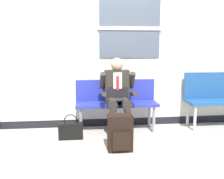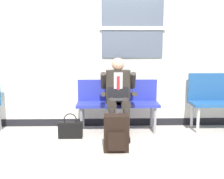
% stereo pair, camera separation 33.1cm
% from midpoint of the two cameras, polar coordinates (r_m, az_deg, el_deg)
% --- Properties ---
extents(ground_plane, '(18.00, 18.00, 0.00)m').
position_cam_midpoint_polar(ground_plane, '(3.98, -3.64, -11.20)').
color(ground_plane, '#B2A899').
extents(station_wall, '(5.28, 0.17, 2.71)m').
position_cam_midpoint_polar(station_wall, '(4.46, -4.18, 8.77)').
color(station_wall, beige).
rests_on(station_wall, ground).
extents(bench_with_person, '(1.37, 0.42, 0.86)m').
position_cam_midpoint_polar(bench_with_person, '(4.28, -1.23, -2.38)').
color(bench_with_person, '#28339E').
rests_on(bench_with_person, ground).
extents(bench_empty, '(1.26, 0.42, 0.97)m').
position_cam_midpoint_polar(bench_empty, '(4.82, 21.57, -1.28)').
color(bench_empty, navy).
rests_on(bench_empty, ground).
extents(person_seated, '(0.57, 0.70, 1.24)m').
position_cam_midpoint_polar(person_seated, '(4.06, -1.00, -1.02)').
color(person_seated, '#2D2823').
rests_on(person_seated, ground).
extents(backpack, '(0.34, 0.24, 0.50)m').
position_cam_midpoint_polar(backpack, '(3.47, -0.91, -9.97)').
color(backpack, black).
rests_on(backpack, ground).
extents(handbag, '(0.37, 0.12, 0.40)m').
position_cam_midpoint_polar(handbag, '(4.01, -11.74, -9.15)').
color(handbag, black).
rests_on(handbag, ground).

